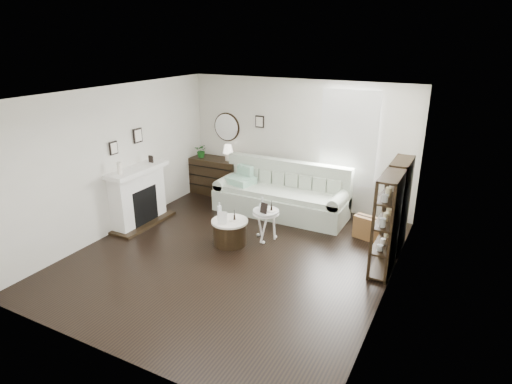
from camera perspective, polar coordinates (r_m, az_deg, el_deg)
The scene contains 18 objects.
room at distance 8.86m, azimuth 9.97°, elevation 7.32°, with size 5.50×5.50×5.50m.
fireplace at distance 8.64m, azimuth -15.37°, elevation -0.76°, with size 0.50×1.40×1.84m.
shelf_unit_far at distance 7.67m, azimuth 18.32°, elevation -1.66°, with size 0.30×0.80×1.60m.
shelf_unit_near at distance 6.84m, azimuth 17.00°, elevation -4.17°, with size 0.30×0.80×1.60m.
sofa at distance 8.93m, azimuth 3.46°, elevation -0.65°, with size 2.75×0.95×1.07m.
quilt at distance 9.10m, azimuth -2.04°, elevation 1.57°, with size 0.55×0.45×0.14m, color #217C59.
suitcase at distance 8.07m, azimuth 15.10°, elevation -4.79°, with size 0.64×0.21×0.42m, color brown.
dresser at distance 10.08m, azimuth -5.47°, elevation 2.16°, with size 1.27×0.54×0.85m.
table_lamp at distance 9.72m, azimuth -3.74°, elevation 5.26°, with size 0.23×0.23×0.37m, color white, non-canonical shape.
potted_plant at distance 10.04m, azimuth -7.27°, elevation 5.50°, with size 0.29×0.25×0.32m, color #164F17.
drum_table at distance 7.66m, azimuth -3.49°, elevation -5.32°, with size 0.65×0.65×0.45m.
pedestal_table at distance 7.67m, azimuth 1.33°, elevation -2.80°, with size 0.48×0.48×0.58m.
eiffel_drum at distance 7.53m, azimuth -2.90°, elevation -3.18°, with size 0.10×0.10×0.17m, color black, non-canonical shape.
bottle_drum at distance 7.52m, azimuth -4.90°, elevation -2.61°, with size 0.08×0.08×0.33m, color silver.
card_frame_drum at distance 7.42m, azimuth -4.49°, elevation -3.43°, with size 0.16×0.01×0.21m, color silver.
eiffel_ped at distance 7.60m, azimuth 2.07°, elevation -1.90°, with size 0.10×0.10×0.17m, color black, non-canonical shape.
flask_ped at distance 7.65m, azimuth 0.85°, elevation -1.48°, with size 0.13×0.13×0.24m, color silver, non-canonical shape.
card_frame_ped at distance 7.50m, azimuth 1.06°, elevation -2.16°, with size 0.14×0.01×0.19m, color black.
Camera 1 is at (3.30, -5.56, 3.52)m, focal length 30.00 mm.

